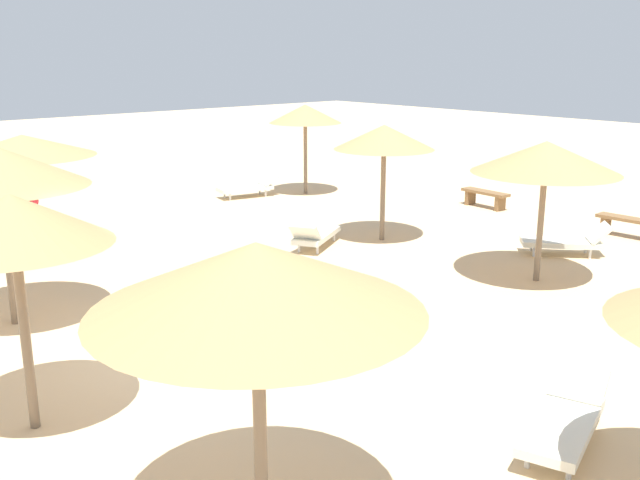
# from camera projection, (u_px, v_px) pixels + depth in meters

# --- Properties ---
(ground_plane) EXTENTS (80.00, 80.00, 0.00)m
(ground_plane) POSITION_uv_depth(u_px,v_px,m) (173.00, 348.00, 10.96)
(ground_plane) COLOR #DBBA8C
(parasol_1) EXTENTS (2.83, 2.83, 2.92)m
(parasol_1) POSITION_uv_depth(u_px,v_px,m) (256.00, 279.00, 5.84)
(parasol_1) COLOR #75604C
(parasol_1) RESTS_ON ground
(parasol_4) EXTENTS (2.36, 2.36, 2.76)m
(parasol_4) POSITION_uv_depth(u_px,v_px,m) (384.00, 138.00, 16.65)
(parasol_4) COLOR #75604C
(parasol_4) RESTS_ON ground
(parasol_5) EXTENTS (2.82, 2.82, 2.77)m
(parasol_5) POSITION_uv_depth(u_px,v_px,m) (546.00, 158.00, 13.58)
(parasol_5) COLOR #75604C
(parasol_5) RESTS_ON ground
(parasol_6) EXTENTS (2.22, 2.22, 2.88)m
(parasol_6) POSITION_uv_depth(u_px,v_px,m) (12.00, 221.00, 8.02)
(parasol_6) COLOR #75604C
(parasol_6) RESTS_ON ground
(parasol_7) EXTENTS (2.26, 2.26, 2.81)m
(parasol_7) POSITION_uv_depth(u_px,v_px,m) (305.00, 114.00, 22.23)
(parasol_7) COLOR #75604C
(parasol_7) RESTS_ON ground
(parasol_8) EXTENTS (3.11, 3.11, 2.65)m
(parasol_8) POSITION_uv_depth(u_px,v_px,m) (23.00, 147.00, 15.64)
(parasol_8) COLOR #75604C
(parasol_8) RESTS_ON ground
(lounger_0) EXTENTS (1.20, 2.01, 0.65)m
(lounger_0) POSITION_uv_depth(u_px,v_px,m) (565.00, 418.00, 8.26)
(lounger_0) COLOR silver
(lounger_0) RESTS_ON ground
(lounger_4) EXTENTS (1.48, 1.95, 0.75)m
(lounger_4) POSITION_uv_depth(u_px,v_px,m) (315.00, 234.00, 16.48)
(lounger_4) COLOR silver
(lounger_4) RESTS_ON ground
(lounger_5) EXTENTS (1.83, 1.72, 0.75)m
(lounger_5) POSITION_uv_depth(u_px,v_px,m) (567.00, 241.00, 15.90)
(lounger_5) COLOR silver
(lounger_5) RESTS_ON ground
(lounger_7) EXTENTS (1.01, 2.00, 0.66)m
(lounger_7) POSITION_uv_depth(u_px,v_px,m) (249.00, 187.00, 22.29)
(lounger_7) COLOR silver
(lounger_7) RESTS_ON ground
(bench_1) EXTENTS (1.51, 0.45, 0.49)m
(bench_1) POSITION_uv_depth(u_px,v_px,m) (628.00, 223.00, 17.44)
(bench_1) COLOR brown
(bench_1) RESTS_ON ground
(bench_2) EXTENTS (1.52, 0.49, 0.49)m
(bench_2) POSITION_uv_depth(u_px,v_px,m) (485.00, 196.00, 20.75)
(bench_2) COLOR brown
(bench_2) RESTS_ON ground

